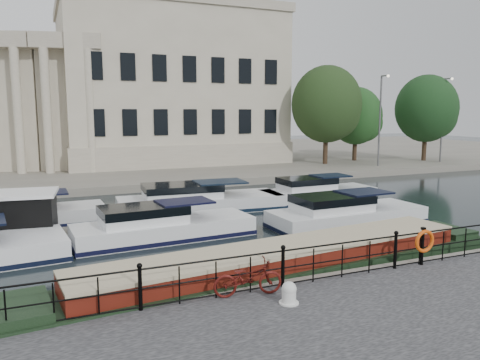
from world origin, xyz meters
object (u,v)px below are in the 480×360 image
bicycle (248,278)px  harbour_hut (27,219)px  mooring_bollard (289,293)px  life_ring_post (424,242)px  narrowboat (284,270)px

bicycle → harbour_hut: harbour_hut is taller
bicycle → mooring_bollard: 1.19m
life_ring_post → harbour_hut: size_ratio=0.34×
bicycle → harbour_hut: size_ratio=0.52×
harbour_hut → mooring_bollard: bearing=-53.6°
life_ring_post → harbour_hut: (-11.84, 10.26, -0.37)m
life_ring_post → narrowboat: (-4.08, 1.81, -0.96)m
bicycle → narrowboat: bicycle is taller
bicycle → harbour_hut: (-5.62, 10.34, -0.09)m
bicycle → mooring_bollard: (0.76, -0.89, -0.22)m
mooring_bollard → narrowboat: size_ratio=0.03×
bicycle → life_ring_post: life_ring_post is taller
harbour_hut → bicycle: bearing=-54.7°
mooring_bollard → narrowboat: 3.13m
mooring_bollard → narrowboat: (1.37, 2.77, -0.46)m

